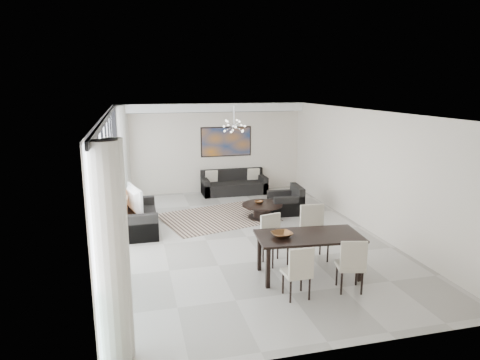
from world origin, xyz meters
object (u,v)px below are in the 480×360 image
object	(u,v)px
coffee_table	(262,210)
sofa_main	(234,186)
tv_console	(125,223)
dining_table	(309,239)
television	(130,200)

from	to	relation	value
coffee_table	sofa_main	world-z (taller)	sofa_main
tv_console	dining_table	xyz separation A→B (m)	(3.33, -3.31, 0.49)
television	dining_table	bearing A→B (deg)	-151.63
television	tv_console	bearing A→B (deg)	99.59
tv_console	television	distance (m)	0.57
tv_console	television	xyz separation A→B (m)	(0.16, 0.07, 0.55)
tv_console	dining_table	size ratio (longest dim) A/B	0.71
coffee_table	television	xyz separation A→B (m)	(-3.38, -0.21, 0.55)
sofa_main	television	bearing A→B (deg)	-137.73
coffee_table	tv_console	world-z (taller)	tv_console
sofa_main	dining_table	distance (m)	6.36
coffee_table	tv_console	bearing A→B (deg)	-175.43
tv_console	dining_table	distance (m)	4.72
coffee_table	dining_table	world-z (taller)	dining_table
sofa_main	tv_console	xyz separation A→B (m)	(-3.42, -3.04, -0.03)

